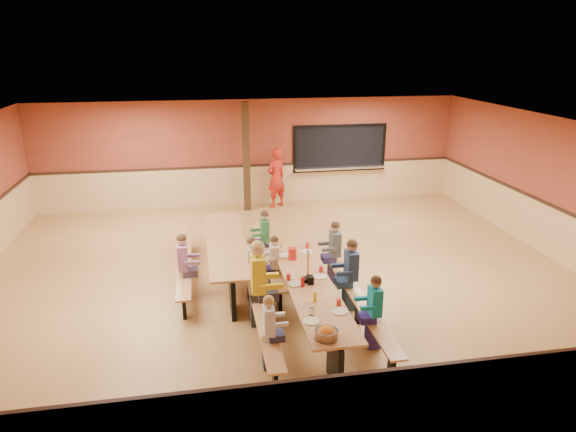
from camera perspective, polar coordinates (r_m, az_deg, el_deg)
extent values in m
plane|color=olive|center=(10.50, -0.93, -6.52)|extent=(12.00, 12.00, 0.00)
cube|color=brown|center=(14.76, -4.11, 7.03)|extent=(12.00, 0.04, 3.00)
cube|color=brown|center=(5.50, 7.67, -14.18)|extent=(12.00, 0.04, 3.00)
cube|color=brown|center=(12.38, 27.65, 2.63)|extent=(0.04, 10.00, 3.00)
cube|color=white|center=(9.61, -1.02, 9.88)|extent=(12.00, 10.00, 0.04)
cube|color=black|center=(15.21, 5.76, 7.52)|extent=(2.60, 0.06, 1.20)
cube|color=silver|center=(15.24, 5.78, 5.35)|extent=(2.70, 0.28, 0.06)
cube|color=#312010|center=(14.16, -4.66, 6.51)|extent=(0.18, 0.18, 3.00)
cube|color=#B07746|center=(8.39, 2.53, -7.88)|extent=(0.75, 3.60, 0.04)
cube|color=black|center=(7.29, 5.24, -15.85)|extent=(0.08, 0.60, 0.70)
cube|color=black|center=(9.92, 0.54, -5.85)|extent=(0.08, 0.60, 0.70)
cube|color=#B07746|center=(8.40, -3.09, -10.07)|extent=(0.26, 3.60, 0.04)
cube|color=black|center=(8.51, -3.06, -11.40)|extent=(0.06, 0.18, 0.41)
cube|color=#B07746|center=(8.73, 7.86, -9.08)|extent=(0.26, 3.60, 0.04)
cube|color=black|center=(8.83, 7.80, -10.37)|extent=(0.06, 0.18, 0.41)
cube|color=#B07746|center=(10.25, -6.91, -2.93)|extent=(0.75, 3.60, 0.04)
cube|color=black|center=(8.99, -6.19, -8.73)|extent=(0.08, 0.60, 0.70)
cube|color=black|center=(11.82, -7.31, -1.87)|extent=(0.08, 0.60, 0.70)
cube|color=#B07746|center=(10.35, -11.42, -4.67)|extent=(0.26, 3.60, 0.04)
cube|color=black|center=(10.44, -11.34, -5.81)|extent=(0.06, 0.18, 0.41)
cube|color=#B07746|center=(10.42, -2.31, -4.13)|extent=(0.26, 3.60, 0.04)
cube|color=black|center=(10.51, -2.29, -5.26)|extent=(0.06, 0.18, 0.41)
imported|color=red|center=(14.55, -1.32, 4.28)|extent=(0.74, 0.68, 1.70)
cylinder|color=red|center=(9.31, 0.50, -4.19)|extent=(0.16, 0.16, 0.22)
cube|color=black|center=(8.44, 2.47, -7.09)|extent=(0.10, 0.14, 0.13)
cylinder|color=yellow|center=(7.87, 3.00, -8.93)|extent=(0.06, 0.06, 0.17)
cylinder|color=#B2140F|center=(8.32, 1.63, -7.32)|extent=(0.06, 0.06, 0.17)
cube|color=black|center=(8.53, 2.17, -7.05)|extent=(0.16, 0.16, 0.06)
cube|color=#B07746|center=(8.41, 2.20, -5.34)|extent=(0.02, 0.09, 0.50)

